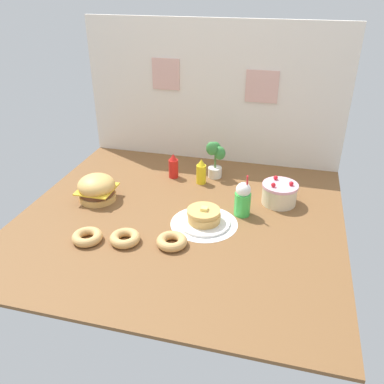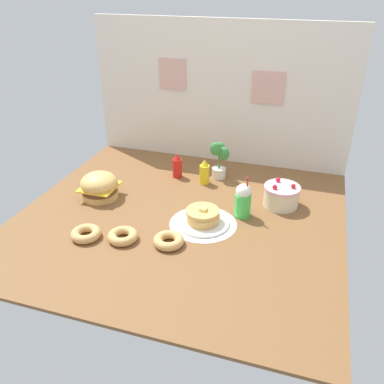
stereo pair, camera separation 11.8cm
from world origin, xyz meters
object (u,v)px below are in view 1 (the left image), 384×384
object	(u,v)px
ketchup_bottle	(173,166)
cream_soda_cup	(243,199)
pancake_stack	(204,217)
mustard_bottle	(201,172)
potted_plant	(215,158)
donut_pink_glaze	(87,237)
layer_cake	(279,193)
donut_vanilla	(172,241)
burger	(97,188)
donut_chocolate	(125,238)

from	to	relation	value
ketchup_bottle	cream_soda_cup	bearing A→B (deg)	-34.99
pancake_stack	mustard_bottle	size ratio (longest dim) A/B	1.70
mustard_bottle	potted_plant	xyz separation A→B (m)	(0.08, 0.13, 0.07)
ketchup_bottle	donut_pink_glaze	distance (m)	0.94
ketchup_bottle	cream_soda_cup	world-z (taller)	cream_soda_cup
pancake_stack	layer_cake	bearing A→B (deg)	41.19
mustard_bottle	donut_vanilla	size ratio (longest dim) A/B	1.08
pancake_stack	ketchup_bottle	bearing A→B (deg)	122.72
burger	donut_vanilla	bearing A→B (deg)	-30.49
donut_vanilla	potted_plant	xyz separation A→B (m)	(0.06, 0.92, 0.12)
cream_soda_cup	donut_pink_glaze	size ratio (longest dim) A/B	1.61
mustard_bottle	cream_soda_cup	distance (m)	0.50
ketchup_bottle	donut_vanilla	xyz separation A→B (m)	(0.24, -0.83, -0.06)
pancake_stack	layer_cake	distance (m)	0.56
mustard_bottle	potted_plant	distance (m)	0.16
ketchup_bottle	donut_pink_glaze	xyz separation A→B (m)	(-0.24, -0.91, -0.06)
donut_pink_glaze	mustard_bottle	bearing A→B (deg)	62.10
donut_pink_glaze	donut_chocolate	distance (m)	0.22
mustard_bottle	donut_chocolate	world-z (taller)	mustard_bottle
mustard_bottle	potted_plant	bearing A→B (deg)	59.01
layer_cake	donut_vanilla	world-z (taller)	layer_cake
burger	pancake_stack	xyz separation A→B (m)	(0.76, -0.11, -0.04)
ketchup_bottle	donut_vanilla	world-z (taller)	ketchup_bottle
cream_soda_cup	donut_chocolate	bearing A→B (deg)	-142.01
mustard_bottle	potted_plant	size ratio (longest dim) A/B	0.66
layer_cake	potted_plant	bearing A→B (deg)	150.16
cream_soda_cup	potted_plant	world-z (taller)	potted_plant
ketchup_bottle	potted_plant	xyz separation A→B (m)	(0.30, 0.08, 0.07)
pancake_stack	mustard_bottle	xyz separation A→B (m)	(-0.14, 0.53, 0.04)
donut_vanilla	pancake_stack	bearing A→B (deg)	64.72
potted_plant	donut_pink_glaze	bearing A→B (deg)	-118.30
donut_pink_glaze	donut_chocolate	xyz separation A→B (m)	(0.21, 0.04, 0.00)
mustard_bottle	donut_chocolate	xyz separation A→B (m)	(-0.25, -0.83, -0.06)
layer_cake	donut_vanilla	xyz separation A→B (m)	(-0.55, -0.63, -0.04)
burger	mustard_bottle	bearing A→B (deg)	33.76
burger	donut_pink_glaze	bearing A→B (deg)	-70.87
potted_plant	mustard_bottle	bearing A→B (deg)	-120.99
mustard_bottle	donut_pink_glaze	size ratio (longest dim) A/B	1.08
layer_cake	donut_vanilla	size ratio (longest dim) A/B	1.34
burger	layer_cake	xyz separation A→B (m)	(1.19, 0.26, -0.01)
layer_cake	ketchup_bottle	world-z (taller)	ketchup_bottle
layer_cake	donut_pink_glaze	world-z (taller)	layer_cake
ketchup_bottle	mustard_bottle	size ratio (longest dim) A/B	1.00
pancake_stack	cream_soda_cup	xyz separation A→B (m)	(0.21, 0.17, 0.07)
mustard_bottle	layer_cake	bearing A→B (deg)	-15.30
mustard_bottle	donut_vanilla	world-z (taller)	mustard_bottle
cream_soda_cup	donut_vanilla	world-z (taller)	cream_soda_cup
layer_cake	donut_pink_glaze	size ratio (longest dim) A/B	1.34
burger	ketchup_bottle	world-z (taller)	ketchup_bottle
pancake_stack	donut_pink_glaze	distance (m)	0.69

